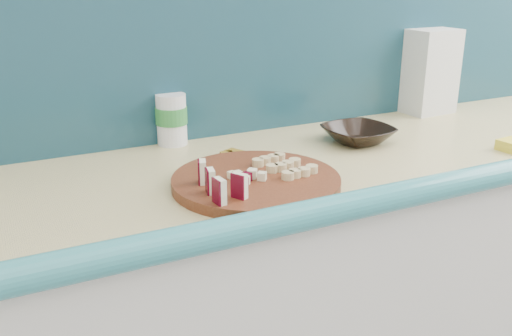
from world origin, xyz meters
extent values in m
cube|color=silver|center=(0.10, 1.50, 0.44)|extent=(2.20, 0.60, 0.88)
cube|color=#DACC7F|center=(0.10, 1.50, 0.90)|extent=(2.20, 0.60, 0.03)
cube|color=teal|center=(0.10, 1.20, 0.90)|extent=(2.20, 0.06, 0.03)
cube|color=teal|center=(0.10, 1.79, 1.16)|extent=(2.20, 0.02, 0.50)
cylinder|color=#4C2010|center=(-0.18, 1.38, 0.92)|extent=(0.43, 0.43, 0.02)
cube|color=#F1E7C1|center=(-0.31, 1.28, 0.96)|extent=(0.02, 0.03, 0.05)
cube|color=#4C0514|center=(-0.31, 1.28, 0.96)|extent=(0.01, 0.03, 0.05)
cube|color=#F1E7C1|center=(-0.30, 1.34, 0.96)|extent=(0.02, 0.03, 0.05)
cube|color=#4C0514|center=(-0.31, 1.34, 0.96)|extent=(0.01, 0.03, 0.05)
cube|color=#F1E7C1|center=(-0.30, 1.39, 0.96)|extent=(0.02, 0.03, 0.05)
cube|color=#4C0514|center=(-0.30, 1.39, 0.96)|extent=(0.01, 0.03, 0.05)
cube|color=#F1E7C1|center=(-0.26, 1.29, 0.96)|extent=(0.02, 0.03, 0.05)
cube|color=#4C0514|center=(-0.27, 1.29, 0.96)|extent=(0.01, 0.03, 0.05)
cube|color=beige|center=(-0.19, 1.38, 0.94)|extent=(0.02, 0.02, 0.02)
cube|color=beige|center=(-0.19, 1.39, 0.94)|extent=(0.02, 0.02, 0.02)
cube|color=#4C0514|center=(-0.20, 1.40, 0.94)|extent=(0.02, 0.02, 0.02)
cube|color=beige|center=(-0.21, 1.38, 0.94)|extent=(0.02, 0.02, 0.02)
cube|color=beige|center=(-0.22, 1.38, 0.94)|extent=(0.02, 0.02, 0.02)
cube|color=beige|center=(-0.22, 1.36, 0.94)|extent=(0.02, 0.02, 0.02)
cube|color=beige|center=(-0.20, 1.36, 0.94)|extent=(0.02, 0.02, 0.02)
cube|color=beige|center=(-0.19, 1.36, 0.94)|extent=(0.02, 0.02, 0.02)
cube|color=#4C0514|center=(-0.18, 1.36, 0.94)|extent=(0.02, 0.02, 0.02)
cylinder|color=tan|center=(-0.12, 1.33, 0.94)|extent=(0.03, 0.03, 0.02)
cylinder|color=tan|center=(-0.10, 1.34, 0.94)|extent=(0.03, 0.03, 0.02)
cylinder|color=tan|center=(-0.08, 1.34, 0.94)|extent=(0.03, 0.03, 0.02)
cylinder|color=tan|center=(-0.06, 1.35, 0.94)|extent=(0.03, 0.03, 0.02)
cylinder|color=tan|center=(-0.13, 1.39, 0.94)|extent=(0.03, 0.03, 0.02)
cylinder|color=tan|center=(-0.11, 1.39, 0.94)|extent=(0.03, 0.03, 0.02)
cylinder|color=tan|center=(-0.09, 1.40, 0.94)|extent=(0.03, 0.03, 0.02)
cylinder|color=tan|center=(-0.07, 1.40, 0.94)|extent=(0.03, 0.03, 0.02)
cylinder|color=tan|center=(-0.14, 1.44, 0.94)|extent=(0.03, 0.03, 0.02)
cylinder|color=tan|center=(-0.12, 1.45, 0.94)|extent=(0.03, 0.03, 0.02)
cylinder|color=tan|center=(-0.10, 1.45, 0.94)|extent=(0.03, 0.03, 0.02)
cylinder|color=tan|center=(-0.08, 1.46, 0.94)|extent=(0.03, 0.03, 0.02)
imported|color=black|center=(0.22, 1.55, 0.93)|extent=(0.19, 0.19, 0.04)
cube|color=silver|center=(0.62, 1.73, 1.04)|extent=(0.16, 0.12, 0.27)
cylinder|color=white|center=(-0.24, 1.76, 0.98)|extent=(0.08, 0.08, 0.14)
cylinder|color=#328C3D|center=(-0.24, 1.76, 0.99)|extent=(0.08, 0.08, 0.05)
cube|color=#AF8921|center=(-0.16, 1.56, 0.91)|extent=(0.05, 0.15, 0.01)
cube|color=#AF8921|center=(-0.10, 1.57, 0.91)|extent=(0.09, 0.14, 0.01)
cube|color=#AF8921|center=(-0.06, 1.55, 0.91)|extent=(0.14, 0.11, 0.01)
camera|label=1|loc=(-0.69, 0.34, 1.37)|focal=40.00mm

